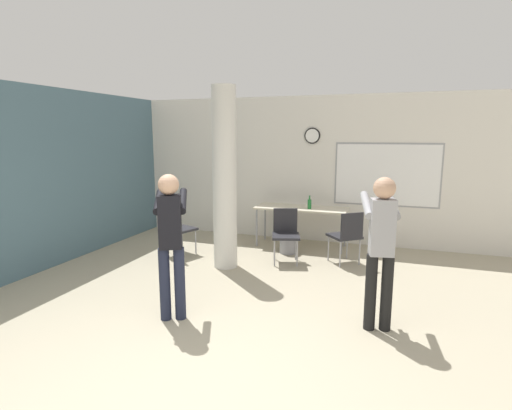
{
  "coord_description": "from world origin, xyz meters",
  "views": [
    {
      "loc": [
        1.59,
        -2.64,
        2.08
      ],
      "look_at": [
        -0.13,
        2.34,
        1.14
      ],
      "focal_mm": 28.0,
      "sensor_mm": 36.0,
      "label": 1
    }
  ],
  "objects_px": {
    "person_playing_side": "(381,241)",
    "person_playing_front": "(171,235)",
    "chair_table_front": "(285,231)",
    "bottle_on_table": "(309,204)",
    "folding_table": "(301,210)",
    "chair_near_pillar": "(177,227)",
    "chair_table_right": "(347,233)"
  },
  "relations": [
    {
      "from": "person_playing_side",
      "to": "person_playing_front",
      "type": "xyz_separation_m",
      "value": [
        -2.22,
        -0.5,
        0.0
      ]
    },
    {
      "from": "chair_table_front",
      "to": "bottle_on_table",
      "type": "bearing_deg",
      "value": 76.41
    },
    {
      "from": "bottle_on_table",
      "to": "person_playing_side",
      "type": "bearing_deg",
      "value": -64.65
    },
    {
      "from": "folding_table",
      "to": "person_playing_front",
      "type": "relative_size",
      "value": 1.02
    },
    {
      "from": "folding_table",
      "to": "chair_near_pillar",
      "type": "height_order",
      "value": "chair_near_pillar"
    },
    {
      "from": "bottle_on_table",
      "to": "chair_table_right",
      "type": "bearing_deg",
      "value": -42.41
    },
    {
      "from": "bottle_on_table",
      "to": "person_playing_side",
      "type": "distance_m",
      "value": 3.09
    },
    {
      "from": "person_playing_side",
      "to": "chair_table_right",
      "type": "bearing_deg",
      "value": 105.09
    },
    {
      "from": "person_playing_front",
      "to": "bottle_on_table",
      "type": "bearing_deg",
      "value": 74.8
    },
    {
      "from": "chair_near_pillar",
      "to": "person_playing_front",
      "type": "bearing_deg",
      "value": -61.31
    },
    {
      "from": "chair_near_pillar",
      "to": "person_playing_side",
      "type": "bearing_deg",
      "value": -25.84
    },
    {
      "from": "bottle_on_table",
      "to": "chair_table_right",
      "type": "relative_size",
      "value": 0.28
    },
    {
      "from": "folding_table",
      "to": "chair_table_right",
      "type": "relative_size",
      "value": 1.94
    },
    {
      "from": "bottle_on_table",
      "to": "chair_table_front",
      "type": "bearing_deg",
      "value": -103.59
    },
    {
      "from": "bottle_on_table",
      "to": "person_playing_front",
      "type": "xyz_separation_m",
      "value": [
        -0.89,
        -3.29,
        0.14
      ]
    },
    {
      "from": "chair_near_pillar",
      "to": "person_playing_side",
      "type": "relative_size",
      "value": 0.53
    },
    {
      "from": "folding_table",
      "to": "person_playing_side",
      "type": "distance_m",
      "value": 3.27
    },
    {
      "from": "person_playing_side",
      "to": "person_playing_front",
      "type": "height_order",
      "value": "person_playing_front"
    },
    {
      "from": "bottle_on_table",
      "to": "person_playing_side",
      "type": "height_order",
      "value": "person_playing_side"
    },
    {
      "from": "chair_table_front",
      "to": "person_playing_side",
      "type": "height_order",
      "value": "person_playing_side"
    },
    {
      "from": "chair_table_right",
      "to": "person_playing_side",
      "type": "distance_m",
      "value": 2.22
    },
    {
      "from": "bottle_on_table",
      "to": "chair_near_pillar",
      "type": "relative_size",
      "value": 0.28
    },
    {
      "from": "folding_table",
      "to": "chair_table_front",
      "type": "height_order",
      "value": "chair_table_front"
    },
    {
      "from": "person_playing_side",
      "to": "bottle_on_table",
      "type": "bearing_deg",
      "value": 115.35
    },
    {
      "from": "folding_table",
      "to": "chair_table_front",
      "type": "bearing_deg",
      "value": -92.28
    },
    {
      "from": "chair_table_front",
      "to": "chair_near_pillar",
      "type": "height_order",
      "value": "same"
    },
    {
      "from": "chair_table_front",
      "to": "person_playing_front",
      "type": "distance_m",
      "value": 2.55
    },
    {
      "from": "folding_table",
      "to": "bottle_on_table",
      "type": "height_order",
      "value": "bottle_on_table"
    },
    {
      "from": "chair_near_pillar",
      "to": "bottle_on_table",
      "type": "bearing_deg",
      "value": 29.08
    },
    {
      "from": "chair_near_pillar",
      "to": "person_playing_front",
      "type": "height_order",
      "value": "person_playing_front"
    },
    {
      "from": "folding_table",
      "to": "chair_near_pillar",
      "type": "distance_m",
      "value": 2.28
    },
    {
      "from": "bottle_on_table",
      "to": "person_playing_front",
      "type": "height_order",
      "value": "person_playing_front"
    }
  ]
}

